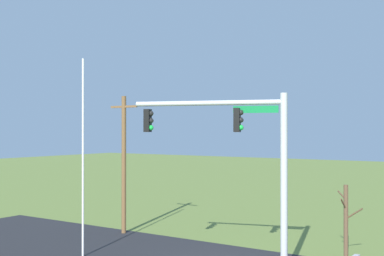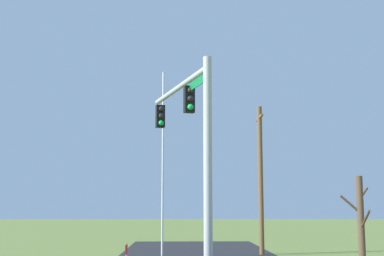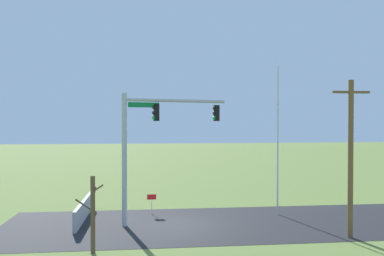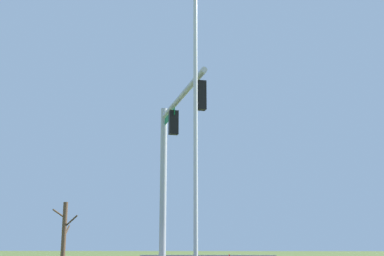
{
  "view_description": "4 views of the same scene",
  "coord_description": "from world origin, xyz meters",
  "px_view_note": "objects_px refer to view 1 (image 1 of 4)",
  "views": [
    {
      "loc": [
        11.02,
        -18.35,
        5.82
      ],
      "look_at": [
        -0.18,
        -1.43,
        5.93
      ],
      "focal_mm": 47.12,
      "sensor_mm": 36.0,
      "label": 1
    },
    {
      "loc": [
        19.76,
        -1.01,
        2.52
      ],
      "look_at": [
        0.42,
        -0.5,
        5.37
      ],
      "focal_mm": 49.26,
      "sensor_mm": 36.0,
      "label": 2
    },
    {
      "loc": [
        1.88,
        21.87,
        5.77
      ],
      "look_at": [
        -0.56,
        -0.49,
        5.37
      ],
      "focal_mm": 37.18,
      "sensor_mm": 36.0,
      "label": 3
    },
    {
      "loc": [
        -17.3,
        -2.19,
        1.66
      ],
      "look_at": [
        0.63,
        -1.4,
        5.82
      ],
      "focal_mm": 46.16,
      "sensor_mm": 36.0,
      "label": 4
    }
  ],
  "objects_px": {
    "flagpole": "(83,158)",
    "utility_pole": "(124,162)",
    "signal_mast": "(245,151)",
    "bare_tree": "(346,221)"
  },
  "relations": [
    {
      "from": "flagpole",
      "to": "utility_pole",
      "type": "xyz_separation_m",
      "value": [
        -1.99,
        5.11,
        -0.52
      ]
    },
    {
      "from": "utility_pole",
      "to": "bare_tree",
      "type": "bearing_deg",
      "value": 4.6
    },
    {
      "from": "flagpole",
      "to": "utility_pole",
      "type": "distance_m",
      "value": 5.51
    },
    {
      "from": "signal_mast",
      "to": "flagpole",
      "type": "distance_m",
      "value": 7.86
    },
    {
      "from": "flagpole",
      "to": "utility_pole",
      "type": "height_order",
      "value": "flagpole"
    },
    {
      "from": "signal_mast",
      "to": "utility_pole",
      "type": "distance_m",
      "value": 10.53
    },
    {
      "from": "utility_pole",
      "to": "signal_mast",
      "type": "bearing_deg",
      "value": -21.71
    },
    {
      "from": "flagpole",
      "to": "bare_tree",
      "type": "xyz_separation_m",
      "value": [
        10.31,
        6.1,
        -2.82
      ]
    },
    {
      "from": "signal_mast",
      "to": "bare_tree",
      "type": "distance_m",
      "value": 6.39
    },
    {
      "from": "flagpole",
      "to": "utility_pole",
      "type": "relative_size",
      "value": 1.18
    }
  ]
}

